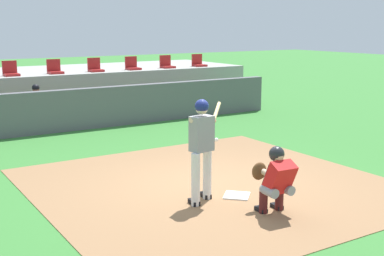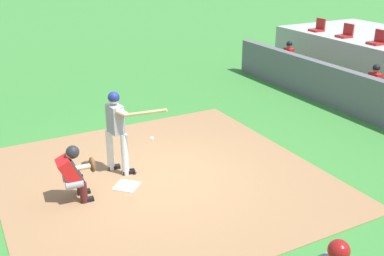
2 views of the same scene
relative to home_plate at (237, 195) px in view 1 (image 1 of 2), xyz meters
name	(u,v)px [view 1 (image 1 of 2)]	position (x,y,z in m)	size (l,w,h in m)	color
ground_plane	(211,185)	(0.00, 0.80, -0.02)	(80.00, 80.00, 0.00)	#387A33
dirt_infield	(211,185)	(0.00, 0.80, -0.02)	(6.40, 6.40, 0.01)	#936B47
home_plate	(237,195)	(0.00, 0.00, 0.00)	(0.44, 0.44, 0.02)	white
batter_at_plate	(202,144)	(-0.68, 0.10, 1.01)	(1.18, 0.96, 1.80)	silver
catcher_crouched	(275,178)	(0.01, -0.99, 0.59)	(0.50, 1.98, 1.13)	gray
dugout_wall	(87,108)	(0.00, 7.30, 0.58)	(13.00, 0.30, 1.20)	#59595E
dugout_bench	(76,116)	(0.00, 8.30, 0.20)	(11.80, 0.44, 0.45)	olive
dugout_player_1	(38,106)	(-1.20, 8.14, 0.65)	(0.49, 0.70, 1.30)	#939399
stands_platform	(43,89)	(0.00, 11.70, 0.68)	(15.00, 4.40, 1.40)	#9E9E99
stadium_seat_3	(11,72)	(-1.44, 10.18, 1.51)	(0.46, 0.46, 0.48)	#A51E1E
stadium_seat_4	(55,70)	(0.00, 10.18, 1.51)	(0.46, 0.46, 0.48)	#A51E1E
stadium_seat_5	(95,68)	(1.44, 10.18, 1.51)	(0.46, 0.46, 0.48)	#A51E1E
stadium_seat_6	(132,66)	(2.89, 10.18, 1.51)	(0.46, 0.46, 0.48)	#A51E1E
stadium_seat_7	(167,64)	(4.33, 10.18, 1.51)	(0.46, 0.46, 0.48)	#A51E1E
stadium_seat_8	(199,63)	(5.78, 10.18, 1.51)	(0.46, 0.46, 0.48)	#A51E1E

